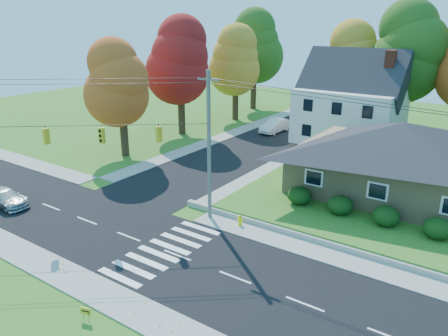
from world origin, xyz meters
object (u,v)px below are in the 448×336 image
Objects in this scene: silver_sedan at (5,198)px; white_car at (275,126)px; ranch_house at (399,157)px; fire_hydrant at (240,221)px.

silver_sedan is 31.02m from white_car.
fire_hydrant is at bearing -123.58° from ranch_house.
white_car reaches higher than silver_sedan.
white_car is at bearing 113.21° from fire_hydrant.
silver_sedan is 0.87× the size of white_car.
ranch_house reaches higher than silver_sedan.
ranch_house is at bearing 56.42° from fire_hydrant.
silver_sedan is at bearing -142.35° from ranch_house.
ranch_house is 3.02× the size of white_car.
fire_hydrant is at bearing -65.87° from silver_sedan.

